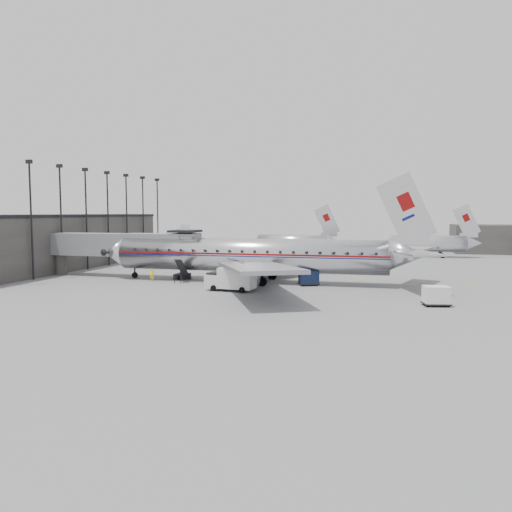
# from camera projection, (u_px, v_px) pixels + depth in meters

# --- Properties ---
(ground) EXTENTS (160.00, 160.00, 0.00)m
(ground) POSITION_uv_depth(u_px,v_px,m) (243.00, 285.00, 58.95)
(ground) COLOR slate
(ground) RESTS_ON ground
(terminal) EXTENTS (12.00, 46.00, 8.00)m
(terminal) POSITION_uv_depth(u_px,v_px,m) (50.00, 242.00, 76.94)
(terminal) COLOR #383633
(terminal) RESTS_ON ground
(apron_line) EXTENTS (60.00, 0.15, 0.01)m
(apron_line) POSITION_uv_depth(u_px,v_px,m) (279.00, 280.00, 63.96)
(apron_line) COLOR gold
(apron_line) RESTS_ON ground
(jet_bridge) EXTENTS (21.00, 6.20, 7.10)m
(jet_bridge) POSITION_uv_depth(u_px,v_px,m) (131.00, 246.00, 66.38)
(jet_bridge) COLOR #5B5E60
(jet_bridge) RESTS_ON ground
(floodlight_masts) EXTENTS (0.90, 42.25, 15.25)m
(floodlight_masts) POSITION_uv_depth(u_px,v_px,m) (97.00, 214.00, 77.78)
(floodlight_masts) COLOR black
(floodlight_masts) RESTS_ON ground
(distant_aircraft_near) EXTENTS (16.39, 3.20, 10.26)m
(distant_aircraft_near) POSITION_uv_depth(u_px,v_px,m) (294.00, 242.00, 99.60)
(distant_aircraft_near) COLOR silver
(distant_aircraft_near) RESTS_ON ground
(distant_aircraft_mid) EXTENTS (16.39, 3.20, 10.26)m
(distant_aircraft_mid) POSITION_uv_depth(u_px,v_px,m) (429.00, 243.00, 96.80)
(distant_aircraft_mid) COLOR silver
(distant_aircraft_mid) RESTS_ON ground
(airliner) EXTENTS (41.98, 38.90, 13.28)m
(airliner) POSITION_uv_depth(u_px,v_px,m) (256.00, 255.00, 61.35)
(airliner) COLOR silver
(airliner) RESTS_ON ground
(service_van) EXTENTS (5.67, 2.73, 2.57)m
(service_van) POSITION_uv_depth(u_px,v_px,m) (231.00, 279.00, 54.78)
(service_van) COLOR silver
(service_van) RESTS_ON ground
(baggage_cart_navy) EXTENTS (2.75, 2.48, 1.77)m
(baggage_cart_navy) POSITION_uv_depth(u_px,v_px,m) (309.00, 278.00, 58.87)
(baggage_cart_navy) COLOR #0D1735
(baggage_cart_navy) RESTS_ON ground
(baggage_cart_white) EXTENTS (2.67, 2.25, 1.84)m
(baggage_cart_white) POSITION_uv_depth(u_px,v_px,m) (436.00, 295.00, 45.97)
(baggage_cart_white) COLOR white
(baggage_cart_white) RESTS_ON ground
(ramp_worker) EXTENTS (0.67, 0.54, 1.60)m
(ramp_worker) POSITION_uv_depth(u_px,v_px,m) (152.00, 275.00, 62.34)
(ramp_worker) COLOR yellow
(ramp_worker) RESTS_ON ground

